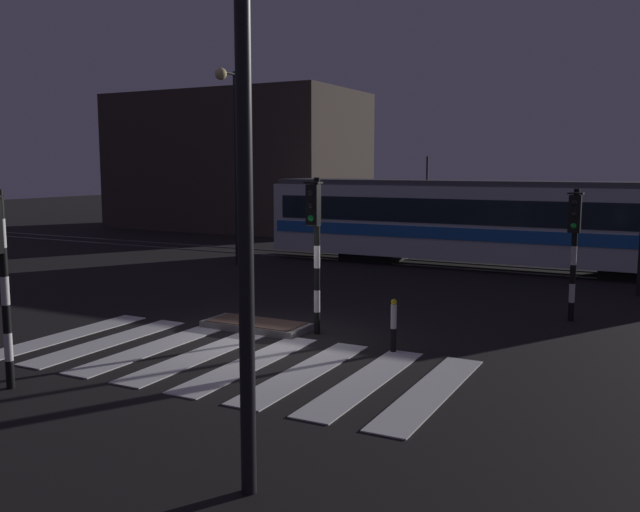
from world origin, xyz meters
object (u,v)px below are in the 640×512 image
traffic_light_corner_far_right (574,235)px  bollard_island_edge (394,326)px  traffic_light_median_centre (315,232)px  street_lamp_near_kerb (230,72)px  tram (494,221)px  street_lamp_trackside_left (232,143)px

traffic_light_corner_far_right → bollard_island_edge: size_ratio=2.92×
traffic_light_median_centre → street_lamp_near_kerb: size_ratio=0.47×
traffic_light_corner_far_right → tram: bearing=115.9°
traffic_light_corner_far_right → tram: size_ratio=0.18×
street_lamp_near_kerb → bollard_island_edge: street_lamp_near_kerb is taller
tram → bollard_island_edge: tram is taller
street_lamp_near_kerb → traffic_light_corner_far_right: bearing=80.0°
street_lamp_near_kerb → street_lamp_trackside_left: (-10.83, 15.43, -0.13)m
street_lamp_near_kerb → tram: 19.58m
traffic_light_median_centre → bollard_island_edge: 2.81m
bollard_island_edge → tram: bearing=94.8°
traffic_light_corner_far_right → tram: 8.81m
bollard_island_edge → traffic_light_corner_far_right: bearing=59.1°
street_lamp_trackside_left → tram: street_lamp_trackside_left is taller
traffic_light_median_centre → tram: 12.06m
traffic_light_corner_far_right → street_lamp_trackside_left: bearing=162.3°
street_lamp_near_kerb → bollard_island_edge: 7.94m
street_lamp_trackside_left → street_lamp_near_kerb: bearing=-54.9°
traffic_light_corner_far_right → street_lamp_near_kerb: size_ratio=0.43×
bollard_island_edge → street_lamp_trackside_left: bearing=139.0°
tram → street_lamp_trackside_left: bearing=-156.9°
traffic_light_corner_far_right → bollard_island_edge: 5.65m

